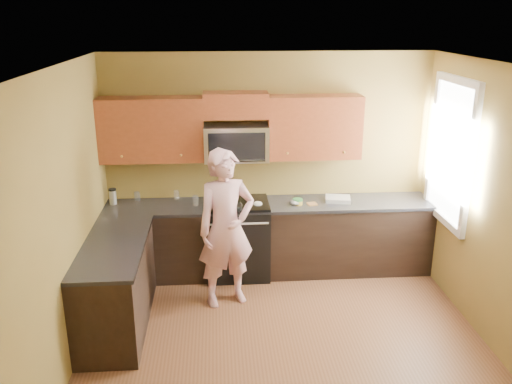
{
  "coord_description": "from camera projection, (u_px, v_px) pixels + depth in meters",
  "views": [
    {
      "loc": [
        -0.63,
        -4.41,
        3.13
      ],
      "look_at": [
        -0.2,
        1.3,
        1.2
      ],
      "focal_mm": 37.5,
      "sensor_mm": 36.0,
      "label": 1
    }
  ],
  "objects": [
    {
      "name": "glass_a",
      "position": [
        137.0,
        197.0,
        6.57
      ],
      "size": [
        0.09,
        0.09,
        0.12
      ],
      "primitive_type": "cylinder",
      "rotation": [
        0.0,
        0.0,
        -0.26
      ],
      "color": "silver",
      "rests_on": "countertop_back"
    },
    {
      "name": "ceiling",
      "position": [
        292.0,
        68.0,
        4.35
      ],
      "size": [
        4.0,
        4.0,
        0.0
      ],
      "primitive_type": "plane",
      "rotation": [
        3.14,
        0.0,
        0.0
      ],
      "color": "white",
      "rests_on": "ground"
    },
    {
      "name": "glass_b",
      "position": [
        177.0,
        195.0,
        6.62
      ],
      "size": [
        0.09,
        0.09,
        0.12
      ],
      "primitive_type": "cylinder",
      "rotation": [
        0.0,
        0.0,
        0.27
      ],
      "color": "silver",
      "rests_on": "countertop_back"
    },
    {
      "name": "dish_towel",
      "position": [
        338.0,
        199.0,
        6.59
      ],
      "size": [
        0.34,
        0.29,
        0.05
      ],
      "primitive_type": "cube",
      "rotation": [
        0.0,
        0.0,
        -0.19
      ],
      "color": "silver",
      "rests_on": "countertop_back"
    },
    {
      "name": "frying_pan",
      "position": [
        231.0,
        209.0,
        6.23
      ],
      "size": [
        0.4,
        0.51,
        0.06
      ],
      "primitive_type": null,
      "rotation": [
        0.0,
        0.0,
        0.37
      ],
      "color": "black",
      "rests_on": "stove"
    },
    {
      "name": "floor",
      "position": [
        286.0,
        350.0,
        5.21
      ],
      "size": [
        4.0,
        4.0,
        0.0
      ],
      "primitive_type": "plane",
      "color": "brown",
      "rests_on": "ground"
    },
    {
      "name": "microwave",
      "position": [
        236.0,
        160.0,
        6.42
      ],
      "size": [
        0.76,
        0.4,
        0.42
      ],
      "primitive_type": null,
      "color": "silver",
      "rests_on": "wall_back"
    },
    {
      "name": "travel_mug",
      "position": [
        114.0,
        204.0,
        6.49
      ],
      "size": [
        0.12,
        0.12,
        0.2
      ],
      "primitive_type": null,
      "rotation": [
        0.0,
        0.0,
        0.35
      ],
      "color": "silver",
      "rests_on": "countertop_back"
    },
    {
      "name": "woman",
      "position": [
        226.0,
        229.0,
        5.82
      ],
      "size": [
        0.75,
        0.62,
        1.78
      ],
      "primitive_type": "imported",
      "rotation": [
        0.0,
        0.0,
        0.33
      ],
      "color": "#D0687C",
      "rests_on": "floor"
    },
    {
      "name": "butter_tub",
      "position": [
        298.0,
        204.0,
        6.47
      ],
      "size": [
        0.14,
        0.14,
        0.09
      ],
      "primitive_type": null,
      "rotation": [
        0.0,
        0.0,
        -0.17
      ],
      "color": "gold",
      "rests_on": "countertop_back"
    },
    {
      "name": "window",
      "position": [
        451.0,
        152.0,
        5.96
      ],
      "size": [
        0.06,
        1.06,
        1.66
      ],
      "primitive_type": null,
      "color": "white",
      "rests_on": "wall_right"
    },
    {
      "name": "wall_left",
      "position": [
        61.0,
        228.0,
        4.64
      ],
      "size": [
        0.0,
        4.0,
        4.0
      ],
      "primitive_type": "plane",
      "rotation": [
        1.57,
        0.0,
        1.57
      ],
      "color": "brown",
      "rests_on": "ground"
    },
    {
      "name": "cabinet_back_run",
      "position": [
        270.0,
        239.0,
        6.68
      ],
      "size": [
        4.0,
        0.6,
        0.88
      ],
      "primitive_type": "cube",
      "color": "black",
      "rests_on": "floor"
    },
    {
      "name": "cabinet_left_run",
      "position": [
        116.0,
        287.0,
        5.52
      ],
      "size": [
        0.6,
        1.6,
        0.88
      ],
      "primitive_type": "cube",
      "color": "black",
      "rests_on": "floor"
    },
    {
      "name": "stove",
      "position": [
        238.0,
        238.0,
        6.61
      ],
      "size": [
        0.76,
        0.65,
        0.95
      ],
      "primitive_type": null,
      "color": "black",
      "rests_on": "floor"
    },
    {
      "name": "upper_cab_right",
      "position": [
        313.0,
        157.0,
        6.52
      ],
      "size": [
        1.12,
        0.33,
        0.75
      ],
      "primitive_type": null,
      "color": "brown",
      "rests_on": "wall_back"
    },
    {
      "name": "wall_front",
      "position": [
        338.0,
        358.0,
        2.89
      ],
      "size": [
        4.0,
        0.0,
        4.0
      ],
      "primitive_type": "plane",
      "rotation": [
        -1.57,
        0.0,
        0.0
      ],
      "color": "brown",
      "rests_on": "ground"
    },
    {
      "name": "countertop_left",
      "position": [
        114.0,
        246.0,
        5.37
      ],
      "size": [
        0.62,
        1.6,
        0.04
      ],
      "primitive_type": "cube",
      "color": "black",
      "rests_on": "cabinet_left_run"
    },
    {
      "name": "upper_cab_left",
      "position": [
        154.0,
        160.0,
        6.38
      ],
      "size": [
        1.22,
        0.33,
        0.75
      ],
      "primitive_type": null,
      "color": "brown",
      "rests_on": "wall_back"
    },
    {
      "name": "napkin_b",
      "position": [
        295.0,
        202.0,
        6.45
      ],
      "size": [
        0.15,
        0.16,
        0.07
      ],
      "primitive_type": "ellipsoid",
      "rotation": [
        0.0,
        0.0,
        -0.27
      ],
      "color": "silver",
      "rests_on": "countertop_back"
    },
    {
      "name": "countertop_back",
      "position": [
        270.0,
        205.0,
        6.52
      ],
      "size": [
        4.0,
        0.62,
        0.04
      ],
      "primitive_type": "cube",
      "color": "black",
      "rests_on": "cabinet_back_run"
    },
    {
      "name": "napkin_a",
      "position": [
        258.0,
        204.0,
        6.4
      ],
      "size": [
        0.12,
        0.13,
        0.06
      ],
      "primitive_type": "ellipsoid",
      "rotation": [
        0.0,
        0.0,
        0.11
      ],
      "color": "silver",
      "rests_on": "countertop_back"
    },
    {
      "name": "toast_slice",
      "position": [
        312.0,
        204.0,
        6.47
      ],
      "size": [
        0.13,
        0.13,
        0.01
      ],
      "primitive_type": "cube",
      "rotation": [
        0.0,
        0.0,
        0.2
      ],
      "color": "#B27F47",
      "rests_on": "countertop_back"
    },
    {
      "name": "upper_cab_over_mw",
      "position": [
        236.0,
        105.0,
        6.25
      ],
      "size": [
        0.76,
        0.33,
        0.3
      ],
      "primitive_type": "cube",
      "color": "brown",
      "rests_on": "wall_back"
    },
    {
      "name": "wall_right",
      "position": [
        504.0,
        216.0,
        4.92
      ],
      "size": [
        0.0,
        4.0,
        4.0
      ],
      "primitive_type": "plane",
      "rotation": [
        1.57,
        0.0,
        -1.57
      ],
      "color": "brown",
      "rests_on": "ground"
    },
    {
      "name": "wall_back",
      "position": [
        268.0,
        162.0,
        6.67
      ],
      "size": [
        4.0,
        0.0,
        4.0
      ],
      "primitive_type": "plane",
      "rotation": [
        1.57,
        0.0,
        0.0
      ],
      "color": "brown",
      "rests_on": "ground"
    },
    {
      "name": "glass_c",
      "position": [
        195.0,
        200.0,
        6.44
      ],
      "size": [
        0.07,
        0.07,
        0.12
      ],
      "primitive_type": "cylinder",
      "rotation": [
        0.0,
        0.0,
        0.01
      ],
      "color": "silver",
      "rests_on": "countertop_back"
    }
  ]
}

